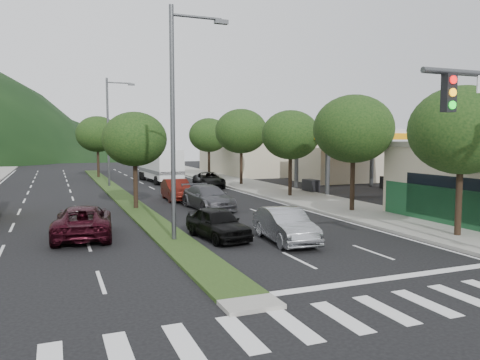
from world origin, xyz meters
name	(u,v)px	position (x,y,z in m)	size (l,w,h in m)	color
ground	(244,301)	(0.00, 0.00, 0.00)	(160.00, 160.00, 0.00)	black
sidewalk_right	(268,189)	(12.50, 25.00, 0.07)	(5.00, 90.00, 0.15)	gray
median	(116,192)	(0.00, 28.00, 0.06)	(1.60, 56.00, 0.12)	#203513
crosswalk	(276,328)	(0.00, -2.00, 0.01)	(19.00, 2.20, 0.01)	silver
gas_canopy	(352,137)	(19.00, 22.00, 4.65)	(12.20, 8.20, 5.25)	silver
bldg_right_far	(255,153)	(19.50, 44.00, 2.60)	(10.00, 16.00, 5.20)	beige
tree_r_a	(462,130)	(12.00, 4.00, 4.82)	(4.60, 4.60, 6.63)	black
tree_r_b	(354,129)	(12.00, 12.00, 5.04)	(4.80, 4.80, 6.94)	black
tree_r_c	(291,135)	(12.00, 20.00, 4.75)	(4.40, 4.40, 6.48)	black
tree_r_d	(241,131)	(12.00, 30.00, 5.18)	(5.00, 5.00, 7.17)	black
tree_r_e	(209,135)	(12.00, 40.00, 4.89)	(4.60, 4.60, 6.71)	black
tree_med_near	(135,139)	(0.00, 18.00, 4.43)	(4.00, 4.00, 6.02)	black
tree_med_far	(97,134)	(0.00, 44.00, 5.01)	(4.80, 4.80, 6.94)	black
streetlight_near	(177,112)	(0.21, 8.00, 5.58)	(2.60, 0.25, 10.00)	#47494C
streetlight_mid	(110,127)	(0.21, 33.00, 5.58)	(2.60, 0.25, 10.00)	#47494C
sedan_silver	(285,225)	(4.46, 6.19, 0.73)	(1.55, 4.43, 1.46)	#919398
suv_maroon	(83,221)	(-3.59, 10.37, 0.73)	(2.44, 5.28, 1.47)	black
car_queue_a	(218,223)	(1.95, 7.85, 0.70)	(1.66, 4.12, 1.40)	black
car_queue_b	(208,197)	(4.29, 16.48, 0.75)	(2.10, 5.18, 1.50)	#4C4B50
car_queue_c	(177,190)	(3.50, 21.48, 0.76)	(1.61, 4.62, 1.52)	#53140D
car_queue_d	(209,180)	(8.38, 28.92, 0.71)	(2.36, 5.13, 1.43)	black
motorhome	(160,165)	(5.53, 36.43, 1.81)	(3.14, 8.97, 3.40)	silver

